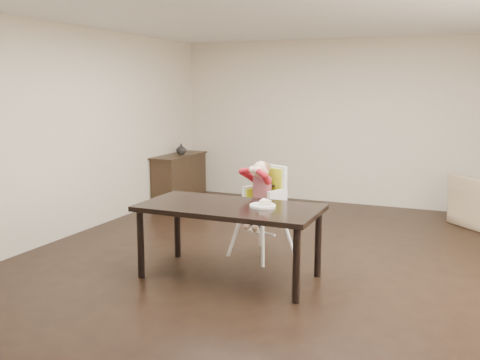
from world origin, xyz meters
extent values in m
plane|color=black|center=(0.00, 0.00, 0.00)|extent=(7.00, 7.00, 0.00)
cube|color=beige|center=(0.00, 3.50, 1.35)|extent=(6.00, 0.02, 2.70)
cube|color=beige|center=(0.00, -3.50, 1.35)|extent=(6.00, 0.02, 2.70)
cube|color=beige|center=(-3.00, 0.00, 1.35)|extent=(0.02, 7.00, 2.70)
cube|color=white|center=(0.00, 0.00, 2.70)|extent=(6.00, 7.00, 0.02)
cube|color=black|center=(-0.44, -0.51, 0.72)|extent=(1.80, 0.90, 0.05)
cylinder|color=black|center=(-1.26, -0.88, 0.35)|extent=(0.07, 0.07, 0.70)
cylinder|color=black|center=(0.38, -0.88, 0.35)|extent=(0.07, 0.07, 0.70)
cylinder|color=black|center=(-1.26, -0.14, 0.35)|extent=(0.07, 0.07, 0.70)
cylinder|color=black|center=(0.38, -0.14, 0.35)|extent=(0.07, 0.07, 0.70)
cylinder|color=white|center=(-0.66, 0.14, 0.29)|extent=(0.05, 0.05, 0.59)
cylinder|color=white|center=(-0.27, -0.01, 0.29)|extent=(0.05, 0.05, 0.59)
cylinder|color=white|center=(-0.50, 0.53, 0.29)|extent=(0.05, 0.05, 0.59)
cylinder|color=white|center=(-0.11, 0.37, 0.29)|extent=(0.05, 0.05, 0.59)
cube|color=white|center=(-0.38, 0.26, 0.59)|extent=(0.53, 0.51, 0.05)
cube|color=#B6CC1A|center=(-0.38, 0.26, 0.62)|extent=(0.43, 0.42, 0.03)
cube|color=white|center=(-0.32, 0.41, 0.83)|extent=(0.41, 0.21, 0.44)
cube|color=#B6CC1A|center=(-0.33, 0.38, 0.82)|extent=(0.34, 0.15, 0.40)
cube|color=black|center=(-0.43, 0.33, 0.82)|extent=(0.10, 0.19, 0.02)
cube|color=black|center=(-0.30, 0.28, 0.82)|extent=(0.10, 0.19, 0.02)
cylinder|color=#AC1324|center=(-0.38, 0.26, 0.78)|extent=(0.31, 0.31, 0.28)
sphere|color=beige|center=(-0.39, 0.24, 1.01)|extent=(0.25, 0.25, 0.19)
ellipsoid|color=brown|center=(-0.38, 0.26, 1.03)|extent=(0.25, 0.24, 0.14)
sphere|color=beige|center=(-0.46, 0.16, 1.01)|extent=(0.11, 0.11, 0.08)
sphere|color=beige|center=(-0.39, 0.13, 1.01)|extent=(0.11, 0.11, 0.08)
cylinder|color=white|center=(-0.11, -0.45, 0.76)|extent=(0.28, 0.28, 0.02)
torus|color=white|center=(-0.11, -0.45, 0.77)|extent=(0.28, 0.28, 0.01)
cube|color=black|center=(-2.78, 2.59, 0.38)|extent=(0.40, 1.20, 0.76)
cube|color=black|center=(-2.78, 2.59, 0.78)|extent=(0.44, 1.26, 0.03)
imported|color=#99999E|center=(-2.78, 2.67, 0.88)|extent=(0.21, 0.22, 0.17)
camera|label=1|loc=(1.71, -5.26, 1.91)|focal=40.00mm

